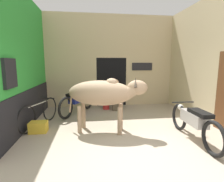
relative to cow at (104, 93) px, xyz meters
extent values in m
plane|color=tan|center=(0.53, -1.32, -1.02)|extent=(30.00, 30.00, 0.00)
cube|color=green|center=(-2.19, 0.76, 0.85)|extent=(0.18, 4.17, 3.75)
cube|color=black|center=(-2.09, 0.76, -0.50)|extent=(0.03, 4.17, 1.05)
cube|color=black|center=(-2.07, -0.41, 0.55)|extent=(0.08, 0.56, 0.64)
cube|color=#C6B289|center=(0.53, 2.93, 1.86)|extent=(5.25, 0.18, 1.74)
cube|color=#C6B289|center=(-1.08, 2.93, -0.02)|extent=(2.04, 0.18, 2.01)
cube|color=#C6B289|center=(2.17, 2.93, -0.02)|extent=(1.97, 0.18, 2.01)
cube|color=black|center=(0.57, 3.29, -0.02)|extent=(1.25, 0.90, 2.01)
cube|color=black|center=(1.88, 2.82, 0.63)|extent=(0.87, 0.03, 0.32)
cube|color=#C6B289|center=(3.25, 0.76, 0.85)|extent=(0.18, 4.17, 3.75)
ellipsoid|color=tan|center=(-0.10, 0.02, 0.01)|extent=(1.79, 1.08, 0.65)
ellipsoid|color=tan|center=(0.19, -0.05, 0.27)|extent=(0.37, 0.34, 0.24)
cylinder|color=tan|center=(0.65, -0.17, 0.06)|extent=(0.49, 0.40, 0.43)
ellipsoid|color=tan|center=(0.82, -0.21, 0.16)|extent=(0.57, 0.44, 0.38)
cylinder|color=tan|center=(-0.87, 0.22, -0.22)|extent=(0.14, 0.08, 0.64)
cylinder|color=tan|center=(0.45, 0.08, -0.67)|extent=(0.11, 0.11, 0.72)
cylinder|color=tan|center=(0.36, -0.29, -0.67)|extent=(0.11, 0.11, 0.72)
cylinder|color=tan|center=(-0.55, 0.33, -0.67)|extent=(0.11, 0.11, 0.72)
cylinder|color=tan|center=(-0.65, -0.03, -0.67)|extent=(0.11, 0.11, 0.72)
cone|color=#473D33|center=(0.80, -0.07, 0.30)|extent=(0.11, 0.18, 0.26)
cone|color=#473D33|center=(0.74, -0.32, 0.30)|extent=(0.11, 0.18, 0.26)
torus|color=black|center=(1.98, -1.53, -0.67)|extent=(0.10, 0.71, 0.71)
torus|color=black|center=(2.02, -0.14, -0.67)|extent=(0.10, 0.71, 0.71)
cube|color=#9E9993|center=(2.00, -0.84, -0.48)|extent=(0.30, 0.77, 0.28)
cube|color=black|center=(1.99, -1.05, -0.30)|extent=(0.28, 0.62, 0.09)
cylinder|color=black|center=(2.02, -0.30, -0.23)|extent=(0.58, 0.05, 0.03)
sphere|color=silver|center=(2.02, -0.20, -0.38)|extent=(0.15, 0.15, 0.15)
torus|color=black|center=(-1.14, 1.18, -0.66)|extent=(0.43, 0.67, 0.73)
torus|color=black|center=(-0.43, 2.41, -0.66)|extent=(0.43, 0.67, 0.73)
cube|color=navy|center=(-0.79, 1.80, -0.46)|extent=(0.63, 0.81, 0.28)
cube|color=black|center=(-0.89, 1.61, -0.28)|extent=(0.54, 0.67, 0.09)
cylinder|color=black|center=(-0.51, 2.27, -0.21)|extent=(0.52, 0.32, 0.03)
sphere|color=silver|center=(-0.46, 2.36, -0.36)|extent=(0.15, 0.15, 0.15)
torus|color=black|center=(-1.98, 0.11, -0.66)|extent=(0.27, 0.70, 0.73)
torus|color=black|center=(-1.62, 1.15, -0.66)|extent=(0.27, 0.70, 0.73)
cylinder|color=#B7B2A8|center=(-1.80, 0.63, -0.36)|extent=(0.32, 0.86, 0.03)
cylinder|color=black|center=(-1.65, 1.05, -0.30)|extent=(0.43, 0.17, 0.03)
cube|color=brown|center=(0.65, 1.99, -0.80)|extent=(0.32, 0.14, 0.45)
cube|color=brown|center=(0.65, 2.08, -0.52)|extent=(0.32, 0.32, 0.11)
cube|color=beige|center=(0.65, 2.15, -0.28)|extent=(0.45, 0.20, 0.47)
sphere|color=tan|center=(0.65, 2.15, 0.05)|extent=(0.21, 0.21, 0.21)
cylinder|color=red|center=(0.27, 2.24, -0.81)|extent=(0.25, 0.25, 0.42)
cylinder|color=red|center=(0.27, 2.24, -0.59)|extent=(0.36, 0.36, 0.04)
cube|color=gold|center=(-1.72, 0.16, -0.88)|extent=(0.44, 0.32, 0.28)
camera|label=1|loc=(-0.39, -4.42, 0.76)|focal=28.00mm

